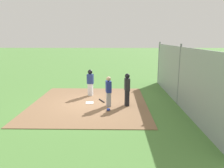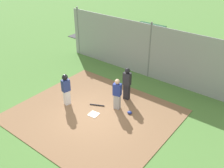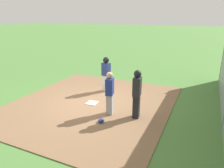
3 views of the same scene
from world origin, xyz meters
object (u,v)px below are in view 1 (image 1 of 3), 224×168
Objects in this scene: catcher at (109,91)px; umpire at (127,89)px; home_plate at (90,103)px; baseball_bat at (102,101)px; runner at (90,81)px; catcher_mask at (108,109)px.

umpire is (0.13, -1.00, 0.09)m from catcher.
umpire reaches higher than home_plate.
umpire is at bearing -101.83° from home_plate.
home_plate is 0.59× the size of baseball_bat.
umpire reaches higher than catcher.
catcher is 0.97× the size of runner.
home_plate is 2.34m from umpire.
catcher is at bearing 41.35° from runner.
home_plate is 1.90m from runner.
catcher_mask is (-0.75, -0.02, -0.79)m from catcher.
baseball_bat is (0.36, -0.67, 0.02)m from home_plate.
umpire is 7.39× the size of catcher_mask.
catcher_mask is (-1.68, -0.45, 0.03)m from baseball_bat.
runner is 2.25× the size of baseball_bat.
runner is 1.78m from baseball_bat.
home_plate is 0.27× the size of catcher.
runner is at bearing 4.62° from home_plate.
catcher is at bearing 1.29° from catcher_mask.
catcher is at bearing 0.67° from umpire.
catcher_mask reaches higher than home_plate.
umpire is 1.87m from baseball_bat.
umpire is 2.39× the size of baseball_bat.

